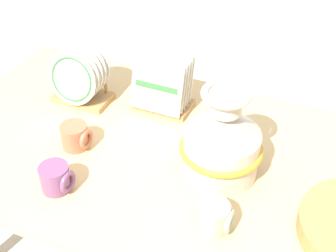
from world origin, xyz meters
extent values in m
cube|color=tan|center=(0.00, 0.00, 0.65)|extent=(1.59, 0.89, 0.03)
cylinder|color=tan|center=(-0.74, 0.40, 0.31)|extent=(0.06, 0.06, 0.63)
cylinder|color=beige|center=(0.18, -0.02, 0.74)|extent=(0.23, 0.23, 0.15)
cone|color=beige|center=(0.18, -0.02, 0.86)|extent=(0.23, 0.23, 0.08)
cylinder|color=beige|center=(0.18, -0.02, 0.93)|extent=(0.10, 0.10, 0.06)
torus|color=beige|center=(0.18, -0.02, 0.95)|extent=(0.14, 0.14, 0.02)
torus|color=gold|center=(0.18, -0.02, 0.76)|extent=(0.25, 0.25, 0.02)
cube|color=tan|center=(-0.41, 0.15, 0.67)|extent=(0.21, 0.12, 0.02)
cylinder|color=tan|center=(-0.48, 0.20, 0.72)|extent=(0.01, 0.01, 0.06)
cylinder|color=tan|center=(-0.34, 0.20, 0.72)|extent=(0.01, 0.01, 0.06)
cylinder|color=silver|center=(-0.41, 0.10, 0.78)|extent=(0.19, 0.05, 0.19)
torus|color=#38703D|center=(-0.41, 0.09, 0.78)|extent=(0.17, 0.05, 0.16)
cylinder|color=silver|center=(-0.41, 0.12, 0.78)|extent=(0.19, 0.05, 0.19)
cylinder|color=silver|center=(-0.41, 0.15, 0.78)|extent=(0.19, 0.05, 0.19)
cylinder|color=silver|center=(-0.41, 0.17, 0.78)|extent=(0.19, 0.05, 0.19)
cylinder|color=silver|center=(-0.41, 0.20, 0.78)|extent=(0.19, 0.05, 0.19)
cube|color=tan|center=(-0.12, 0.22, 0.67)|extent=(0.21, 0.12, 0.02)
cylinder|color=tan|center=(-0.19, 0.27, 0.72)|extent=(0.01, 0.01, 0.06)
cylinder|color=tan|center=(-0.04, 0.27, 0.72)|extent=(0.01, 0.01, 0.06)
cube|color=silver|center=(-0.12, 0.17, 0.78)|extent=(0.19, 0.05, 0.18)
cube|color=silver|center=(-0.12, 0.20, 0.78)|extent=(0.19, 0.05, 0.18)
cube|color=silver|center=(-0.12, 0.22, 0.78)|extent=(0.19, 0.05, 0.18)
cube|color=silver|center=(-0.12, 0.25, 0.78)|extent=(0.19, 0.05, 0.18)
cube|color=silver|center=(-0.12, 0.28, 0.78)|extent=(0.19, 0.05, 0.18)
cube|color=#38703D|center=(-0.12, 0.17, 0.78)|extent=(0.16, 0.01, 0.02)
cylinder|color=#9EB28E|center=(0.23, -0.23, 0.71)|extent=(0.09, 0.09, 0.08)
torus|color=#9EB28E|center=(0.28, -0.23, 0.71)|extent=(0.02, 0.07, 0.07)
cylinder|color=#B76647|center=(-0.29, -0.09, 0.71)|extent=(0.09, 0.09, 0.08)
torus|color=#B76647|center=(-0.25, -0.09, 0.71)|extent=(0.02, 0.07, 0.07)
cylinder|color=#7A4770|center=(-0.24, -0.28, 0.71)|extent=(0.09, 0.09, 0.08)
torus|color=#7A4770|center=(-0.20, -0.28, 0.71)|extent=(0.02, 0.07, 0.07)
camera|label=1|loc=(0.45, -1.04, 1.67)|focal=50.00mm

